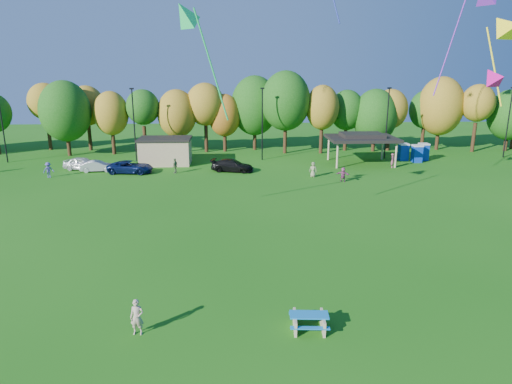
{
  "coord_description": "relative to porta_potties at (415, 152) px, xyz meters",
  "views": [
    {
      "loc": [
        -1.76,
        -17.63,
        11.58
      ],
      "look_at": [
        -0.54,
        6.0,
        5.06
      ],
      "focal_mm": 32.0,
      "sensor_mm": 36.0,
      "label": 1
    }
  ],
  "objects": [
    {
      "name": "ground",
      "position": [
        -21.28,
        -38.3,
        -1.1
      ],
      "size": [
        160.0,
        160.0,
        0.0
      ],
      "primitive_type": "plane",
      "color": "#19600F",
      "rests_on": "ground"
    },
    {
      "name": "tree_line",
      "position": [
        -22.31,
        7.21,
        4.82
      ],
      "size": [
        93.57,
        10.55,
        11.15
      ],
      "color": "black",
      "rests_on": "ground"
    },
    {
      "name": "lamp_posts",
      "position": [
        -19.28,
        1.7,
        3.8
      ],
      "size": [
        64.5,
        0.25,
        9.09
      ],
      "color": "black",
      "rests_on": "ground"
    },
    {
      "name": "utility_building",
      "position": [
        -31.28,
        -0.3,
        0.54
      ],
      "size": [
        6.3,
        4.3,
        3.25
      ],
      "color": "tan",
      "rests_on": "ground"
    },
    {
      "name": "pavilion",
      "position": [
        -7.28,
        -1.3,
        2.13
      ],
      "size": [
        8.2,
        6.2,
        3.77
      ],
      "color": "tan",
      "rests_on": "ground"
    },
    {
      "name": "porta_potties",
      "position": [
        0.0,
        0.0,
        0.0
      ],
      "size": [
        3.75,
        2.32,
        2.18
      ],
      "color": "#0D35AA",
      "rests_on": "ground"
    },
    {
      "name": "picnic_table",
      "position": [
        -19.69,
        -37.66,
        -0.66
      ],
      "size": [
        1.86,
        1.58,
        0.76
      ],
      "rotation": [
        0.0,
        0.0,
        -0.08
      ],
      "color": "tan",
      "rests_on": "ground"
    },
    {
      "name": "kite_flyer",
      "position": [
        -27.4,
        -37.65,
        -0.26
      ],
      "size": [
        0.64,
        0.45,
        1.68
      ],
      "primitive_type": "imported",
      "rotation": [
        0.0,
        0.0,
        -0.07
      ],
      "color": "tan",
      "rests_on": "ground"
    },
    {
      "name": "car_a",
      "position": [
        -40.46,
        -3.21,
        -0.35
      ],
      "size": [
        4.72,
        2.88,
        1.5
      ],
      "primitive_type": "imported",
      "rotation": [
        0.0,
        0.0,
        1.3
      ],
      "color": "silver",
      "rests_on": "ground"
    },
    {
      "name": "car_b",
      "position": [
        -38.5,
        -4.17,
        -0.47
      ],
      "size": [
        3.9,
        1.65,
        1.25
      ],
      "primitive_type": "imported",
      "rotation": [
        0.0,
        0.0,
        1.66
      ],
      "color": "#A9A8AD",
      "rests_on": "ground"
    },
    {
      "name": "car_c",
      "position": [
        -34.59,
        -5.14,
        -0.4
      ],
      "size": [
        5.26,
        2.89,
        1.4
      ],
      "primitive_type": "imported",
      "rotation": [
        0.0,
        0.0,
        1.45
      ],
      "color": "#0B1846",
      "rests_on": "ground"
    },
    {
      "name": "car_d",
      "position": [
        -23.13,
        -4.91,
        -0.4
      ],
      "size": [
        5.14,
        3.07,
        1.4
      ],
      "primitive_type": "imported",
      "rotation": [
        0.0,
        0.0,
        1.33
      ],
      "color": "black",
      "rests_on": "ground"
    },
    {
      "name": "far_person_0",
      "position": [
        -29.54,
        -5.42,
        -0.24
      ],
      "size": [
        0.7,
        1.08,
        1.71
      ],
      "primitive_type": "imported",
      "rotation": [
        0.0,
        0.0,
        4.4
      ],
      "color": "#5D7648",
      "rests_on": "ground"
    },
    {
      "name": "far_person_2",
      "position": [
        -4.15,
        -3.83,
        -0.24
      ],
      "size": [
        0.66,
        0.74,
        1.71
      ],
      "primitive_type": "imported",
      "rotation": [
        0.0,
        0.0,
        1.06
      ],
      "color": "#9D4A66",
      "rests_on": "ground"
    },
    {
      "name": "far_person_3",
      "position": [
        -14.38,
        -8.05,
        -0.28
      ],
      "size": [
        0.94,
        0.81,
        1.64
      ],
      "primitive_type": "imported",
      "rotation": [
        0.0,
        0.0,
        5.84
      ],
      "color": "gray",
      "rests_on": "ground"
    },
    {
      "name": "far_person_4",
      "position": [
        -42.93,
        -6.89,
        -0.26
      ],
      "size": [
        1.25,
        1.06,
        1.68
      ],
      "primitive_type": "imported",
      "rotation": [
        0.0,
        0.0,
        0.49
      ],
      "color": "#4F479D",
      "rests_on": "ground"
    },
    {
      "name": "far_person_5",
      "position": [
        -11.63,
        -10.3,
        -0.33
      ],
      "size": [
        1.46,
        1.07,
        1.53
      ],
      "primitive_type": "imported",
      "rotation": [
        0.0,
        0.0,
        5.79
      ],
      "color": "#913C6E",
      "rests_on": "ground"
    },
    {
      "name": "kite_5",
      "position": [
        -7.5,
        -29.02,
        12.7
      ],
      "size": [
        2.2,
        3.47,
        5.64
      ],
      "color": "yellow"
    },
    {
      "name": "kite_9",
      "position": [
        -10.39,
        -33.69,
        10.03
      ],
      "size": [
        1.42,
        1.61,
        1.34
      ],
      "color": "#D10B7E"
    },
    {
      "name": "kite_11",
      "position": [
        -25.83,
        -25.81,
        13.56
      ],
      "size": [
        4.0,
        3.57,
        7.57
      ],
      "color": "#1CD963"
    }
  ]
}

